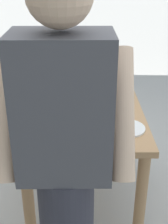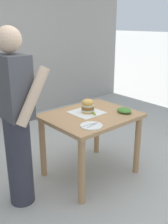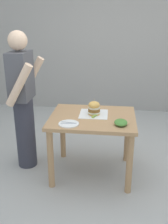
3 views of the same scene
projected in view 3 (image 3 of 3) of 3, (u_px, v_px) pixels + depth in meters
ground_plane at (92, 172)px, 3.28m from camera, size 80.00×80.00×0.00m
patio_table at (92, 127)px, 3.06m from camera, size 0.80×0.98×0.75m
serving_paper at (94, 114)px, 3.09m from camera, size 0.33×0.33×0.00m
sandwich at (94, 108)px, 3.05m from camera, size 0.14×0.14×0.19m
pickle_spear at (94, 116)px, 2.99m from camera, size 0.10×0.07×0.02m
side_plate_with_forks at (69, 124)px, 2.80m from camera, size 0.22×0.22×0.02m
side_salad at (121, 122)px, 2.78m from camera, size 0.18×0.14×0.05m
diner_across_table at (23, 100)px, 3.14m from camera, size 0.55×0.35×1.69m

